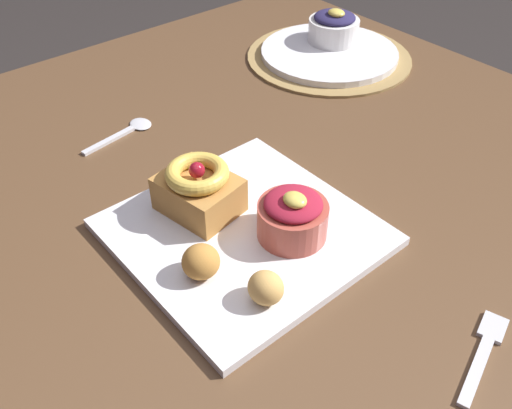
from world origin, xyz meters
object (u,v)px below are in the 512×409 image
(fork, at_px, (484,351))
(berry_ramekin, at_px, (293,216))
(fritter_middle, at_px, (266,288))
(spoon, at_px, (127,131))
(fritter_front, at_px, (201,262))
(back_plate, at_px, (329,53))
(front_plate, at_px, (244,232))
(back_ramekin, at_px, (334,27))
(cake_slice, at_px, (198,189))

(fork, bearing_deg, berry_ramekin, 81.63)
(fritter_middle, bearing_deg, spoon, 171.05)
(fritter_front, bearing_deg, berry_ramekin, 81.80)
(spoon, bearing_deg, back_plate, -11.79)
(front_plate, distance_m, back_ramekin, 0.57)
(berry_ramekin, relative_size, back_ramekin, 0.87)
(spoon, bearing_deg, front_plate, -100.84)
(front_plate, distance_m, fritter_middle, 0.12)
(fork, distance_m, spoon, 0.60)
(cake_slice, distance_m, fritter_front, 0.11)
(berry_ramekin, bearing_deg, spoon, -175.37)
(front_plate, relative_size, fritter_middle, 7.07)
(berry_ramekin, relative_size, back_plate, 0.33)
(berry_ramekin, bearing_deg, fork, 8.75)
(front_plate, height_order, fritter_front, fritter_front)
(fritter_front, distance_m, back_plate, 0.61)
(spoon, bearing_deg, back_ramekin, -8.60)
(cake_slice, relative_size, fritter_middle, 2.69)
(back_plate, bearing_deg, front_plate, -57.68)
(back_ramekin, distance_m, fork, 0.72)
(fritter_middle, distance_m, fork, 0.23)
(front_plate, xyz_separation_m, back_plate, (-0.28, 0.44, 0.01))
(fritter_front, distance_m, spoon, 0.35)
(front_plate, relative_size, spoon, 2.28)
(fritter_middle, distance_m, back_plate, 0.63)
(fritter_middle, relative_size, back_ramekin, 0.41)
(cake_slice, height_order, spoon, cake_slice)
(back_plate, bearing_deg, berry_ramekin, -51.14)
(cake_slice, bearing_deg, back_plate, 114.94)
(fritter_middle, relative_size, back_plate, 0.15)
(fork, relative_size, spoon, 0.99)
(berry_ramekin, relative_size, fritter_front, 1.96)
(front_plate, relative_size, back_ramekin, 2.93)
(fritter_middle, xyz_separation_m, back_ramekin, (-0.41, 0.53, 0.02))
(fritter_front, relative_size, spoon, 0.35)
(back_ramekin, bearing_deg, berry_ramekin, -51.39)
(back_ramekin, relative_size, fork, 0.79)
(back_plate, distance_m, fork, 0.68)
(cake_slice, relative_size, berry_ramekin, 1.28)
(front_plate, height_order, spoon, front_plate)
(back_ramekin, bearing_deg, spoon, -89.70)
(berry_ramekin, bearing_deg, back_ramekin, 128.61)
(front_plate, relative_size, fork, 2.31)
(front_plate, distance_m, back_plate, 0.53)
(fritter_middle, bearing_deg, back_ramekin, 127.51)
(front_plate, bearing_deg, fritter_front, -71.55)
(front_plate, relative_size, back_plate, 1.10)
(back_plate, relative_size, back_ramekin, 2.68)
(cake_slice, distance_m, back_ramekin, 0.55)
(berry_ramekin, height_order, fritter_middle, berry_ramekin)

